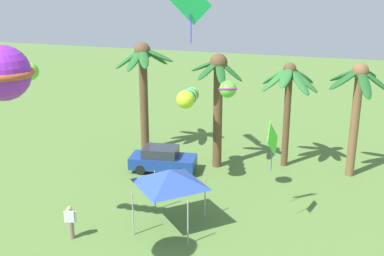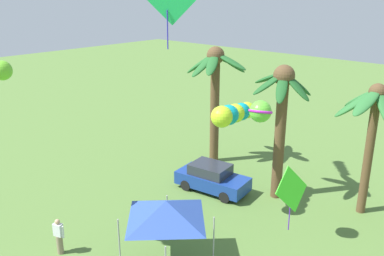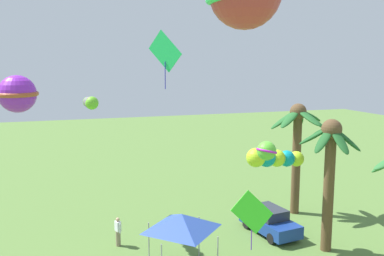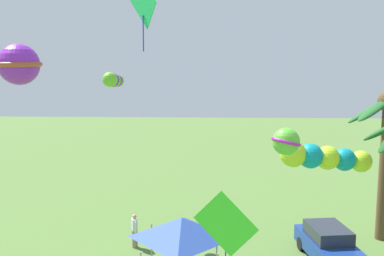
{
  "view_description": "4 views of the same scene",
  "coord_description": "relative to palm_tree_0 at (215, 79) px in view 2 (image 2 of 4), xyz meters",
  "views": [
    {
      "loc": [
        5.14,
        -12.46,
        11.14
      ],
      "look_at": [
        -0.82,
        5.76,
        5.12
      ],
      "focal_mm": 44.69,
      "sensor_mm": 36.0,
      "label": 1
    },
    {
      "loc": [
        8.02,
        -3.22,
        10.39
      ],
      "look_at": [
        -1.32,
        6.97,
        5.75
      ],
      "focal_mm": 38.71,
      "sensor_mm": 36.0,
      "label": 2
    },
    {
      "loc": [
        15.98,
        0.97,
        9.79
      ],
      "look_at": [
        -0.99,
        6.48,
        7.04
      ],
      "focal_mm": 39.67,
      "sensor_mm": 36.0,
      "label": 3
    },
    {
      "loc": [
        12.58,
        7.37,
        8.16
      ],
      "look_at": [
        -1.93,
        6.71,
        6.16
      ],
      "focal_mm": 39.39,
      "sensor_mm": 36.0,
      "label": 4
    }
  ],
  "objects": [
    {
      "name": "kite_tube_6",
      "position": [
        4.5,
        -4.16,
        -0.35
      ],
      "size": [
        1.4,
        3.53,
        1.25
      ],
      "color": "#BFED27"
    },
    {
      "name": "palm_tree_1",
      "position": [
        9.39,
        -0.05,
        -0.34
      ],
      "size": [
        3.69,
        4.07,
        6.43
      ],
      "color": "brown",
      "rests_on": "ground"
    },
    {
      "name": "palm_tree_0",
      "position": [
        0.0,
        0.0,
        0.0
      ],
      "size": [
        3.82,
        3.93,
        7.24
      ],
      "color": "brown",
      "rests_on": "ground"
    },
    {
      "name": "spectator_0",
      "position": [
        1.53,
        -11.81,
        -4.49
      ],
      "size": [
        0.53,
        0.34,
        1.59
      ],
      "color": "gray",
      "rests_on": "ground"
    },
    {
      "name": "parked_car_0",
      "position": [
        2.53,
        -3.25,
        -4.55
      ],
      "size": [
        4.1,
        2.24,
        1.51
      ],
      "color": "navy",
      "rests_on": "ground"
    },
    {
      "name": "palm_tree_3",
      "position": [
        5.42,
        -1.46,
        -0.39
      ],
      "size": [
        3.26,
        3.02,
        6.99
      ],
      "color": "brown",
      "rests_on": "ground"
    },
    {
      "name": "kite_diamond_4",
      "position": [
        9.7,
        -7.93,
        -1.05
      ],
      "size": [
        0.28,
        1.66,
        2.32
      ],
      "color": "#40EF2A"
    },
    {
      "name": "kite_ball_2",
      "position": [
        7.14,
        -6.02,
        0.68
      ],
      "size": [
        1.18,
        1.18,
        0.85
      ],
      "color": "#5ECA36"
    },
    {
      "name": "festival_tent",
      "position": [
        5.33,
        -9.36,
        -2.84
      ],
      "size": [
        2.86,
        2.86,
        2.85
      ],
      "color": "#9E9EA3",
      "rests_on": "ground"
    }
  ]
}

